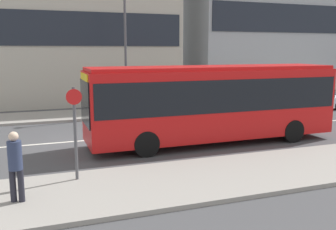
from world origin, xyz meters
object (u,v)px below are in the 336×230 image
street_lamp (125,39)px  pedestrian_near_stop (15,162)px  bus_stop_sign (75,126)px  city_bus (213,99)px  parked_car_0 (312,100)px

street_lamp → pedestrian_near_stop: bearing=-115.8°
bus_stop_sign → street_lamp: street_lamp is taller
pedestrian_near_stop → city_bus: bearing=48.2°
pedestrian_near_stop → bus_stop_sign: size_ratio=0.66×
parked_car_0 → street_lamp: 12.69m
street_lamp → bus_stop_sign: bearing=-111.1°
bus_stop_sign → city_bus: bearing=27.6°
street_lamp → parked_car_0: bearing=-7.3°
city_bus → street_lamp: bearing=110.3°
parked_car_0 → bus_stop_sign: bearing=-151.2°
city_bus → street_lamp: (-1.89, 7.28, 2.59)m
parked_car_0 → street_lamp: (-12.00, 1.55, 3.80)m
parked_car_0 → pedestrian_near_stop: 20.21m
pedestrian_near_stop → bus_stop_sign: 2.03m
city_bus → bus_stop_sign: (-5.90, -3.09, -0.14)m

